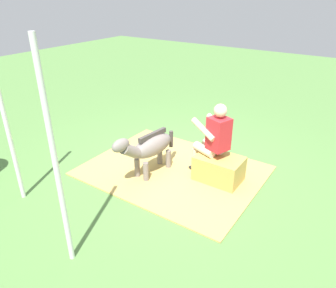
% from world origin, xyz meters
% --- Properties ---
extents(ground_plane, '(24.00, 24.00, 0.00)m').
position_xyz_m(ground_plane, '(0.00, 0.00, 0.00)').
color(ground_plane, '#568442').
extents(hay_patch, '(2.89, 2.24, 0.02)m').
position_xyz_m(hay_patch, '(-0.05, 0.18, 0.01)').
color(hay_patch, tan).
rests_on(hay_patch, ground).
extents(hay_bale, '(0.74, 0.51, 0.43)m').
position_xyz_m(hay_bale, '(-0.82, 0.01, 0.22)').
color(hay_bale, tan).
rests_on(hay_bale, ground).
extents(person_seated, '(0.72, 0.55, 1.31)m').
position_xyz_m(person_seated, '(-0.67, -0.03, 0.72)').
color(person_seated, beige).
rests_on(person_seated, ground).
extents(pony_standing, '(0.41, 1.35, 0.88)m').
position_xyz_m(pony_standing, '(0.22, 0.50, 0.52)').
color(pony_standing, slate).
rests_on(pony_standing, ground).
extents(tent_pole_left, '(0.06, 0.06, 2.54)m').
position_xyz_m(tent_pole_left, '(-0.14, 2.49, 1.27)').
color(tent_pole_left, silver).
rests_on(tent_pole_left, ground).
extents(tent_pole_right, '(0.06, 0.06, 2.54)m').
position_xyz_m(tent_pole_right, '(1.42, 2.08, 1.27)').
color(tent_pole_right, silver).
rests_on(tent_pole_right, ground).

